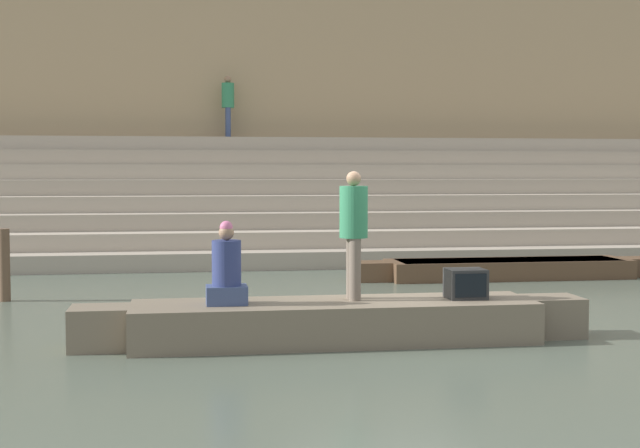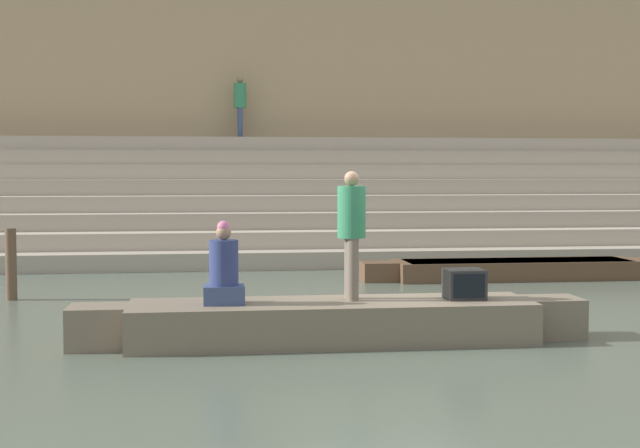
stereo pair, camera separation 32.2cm
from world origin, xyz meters
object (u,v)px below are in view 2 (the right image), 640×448
(rowboat_main, at_px, (332,321))
(person_standing, at_px, (352,226))
(tv_set, at_px, (464,284))
(person_rowing, at_px, (224,271))
(moored_boat_shore, at_px, (517,269))
(person_on_steps, at_px, (240,102))
(mooring_post, at_px, (11,264))

(rowboat_main, relative_size, person_standing, 3.96)
(rowboat_main, bearing_deg, person_standing, 30.06)
(tv_set, bearing_deg, person_rowing, 178.21)
(rowboat_main, xyz_separation_m, moored_boat_shore, (4.55, 6.01, -0.07))
(person_rowing, bearing_deg, person_on_steps, 71.97)
(rowboat_main, distance_m, person_standing, 1.21)
(rowboat_main, xyz_separation_m, mooring_post, (-4.78, 4.28, 0.33))
(person_rowing, distance_m, person_on_steps, 14.40)
(person_standing, height_order, person_rowing, person_standing)
(rowboat_main, xyz_separation_m, person_on_steps, (-0.62, 14.01, 3.77))
(mooring_post, relative_size, person_on_steps, 0.71)
(rowboat_main, bearing_deg, tv_set, 3.70)
(moored_boat_shore, xyz_separation_m, mooring_post, (-9.33, -1.73, 0.40))
(person_standing, bearing_deg, rowboat_main, -142.53)
(person_rowing, distance_m, mooring_post, 5.51)
(moored_boat_shore, relative_size, person_on_steps, 3.70)
(rowboat_main, distance_m, person_rowing, 1.49)
(rowboat_main, distance_m, mooring_post, 6.42)
(person_rowing, bearing_deg, person_standing, -9.41)
(person_standing, height_order, tv_set, person_standing)
(person_standing, relative_size, tv_set, 3.35)
(tv_set, relative_size, moored_boat_shore, 0.08)
(person_standing, height_order, mooring_post, person_standing)
(person_standing, bearing_deg, mooring_post, 151.29)
(person_rowing, bearing_deg, moored_boat_shore, 30.62)
(person_standing, bearing_deg, person_rowing, -163.67)
(person_on_steps, bearing_deg, person_rowing, -142.95)
(tv_set, xyz_separation_m, mooring_post, (-6.48, 4.26, -0.11))
(moored_boat_shore, distance_m, mooring_post, 9.50)
(rowboat_main, xyz_separation_m, person_rowing, (-1.34, -0.02, 0.64))
(tv_set, bearing_deg, rowboat_main, 177.94)
(rowboat_main, xyz_separation_m, tv_set, (1.71, 0.01, 0.43))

